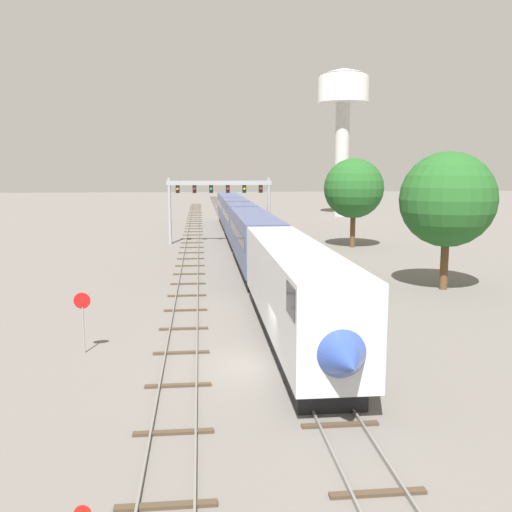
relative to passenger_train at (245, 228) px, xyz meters
The scene contains 9 objects.
ground_plane 33.76m from the passenger_train, 93.41° to the right, with size 400.00×400.00×0.00m, color slate.
track_main 26.52m from the passenger_train, 90.00° to the left, with size 2.60×200.00×0.16m.
track_near 8.81m from the passenger_train, 130.70° to the left, with size 2.60×160.00×0.16m.
passenger_train is the anchor object (origin of this frame).
signal_gantry 8.87m from the passenger_train, 105.65° to the left, with size 12.10×0.49×7.61m.
water_tower 53.29m from the passenger_train, 64.41° to the left, with size 9.35×9.35×26.66m.
stop_sign 32.62m from the passenger_train, 107.86° to the right, with size 0.76×0.08×2.88m.
trackside_tree_left 23.29m from the passenger_train, 56.30° to the right, with size 6.68×6.68×9.76m.
trackside_tree_mid 13.27m from the passenger_train, 14.79° to the left, with size 6.53×6.53×9.77m.
Camera 1 is at (-2.54, -23.09, 8.42)m, focal length 39.08 mm.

